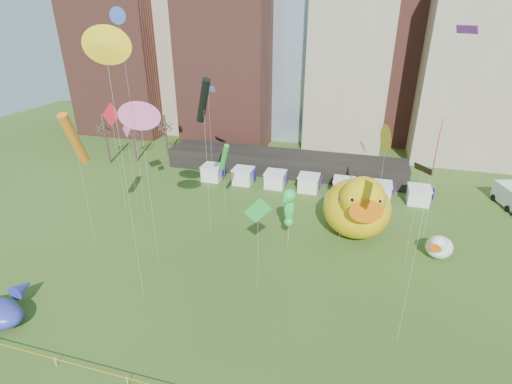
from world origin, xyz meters
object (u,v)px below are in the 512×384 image
(small_duck, at_px, (439,246))
(seahorse_green, at_px, (289,205))
(big_duck, at_px, (358,206))
(seahorse_purple, at_px, (342,208))

(small_duck, bearing_deg, seahorse_green, -149.59)
(small_duck, xyz_separation_m, seahorse_green, (-15.78, -2.18, 3.80))
(big_duck, distance_m, seahorse_green, 8.49)
(small_duck, distance_m, seahorse_green, 16.37)
(seahorse_purple, bearing_deg, small_duck, -24.56)
(seahorse_green, bearing_deg, small_duck, 18.95)
(big_duck, height_order, seahorse_purple, big_duck)
(big_duck, height_order, small_duck, big_duck)
(seahorse_green, xyz_separation_m, seahorse_purple, (5.43, 2.95, -1.06))
(big_duck, relative_size, small_duck, 2.72)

